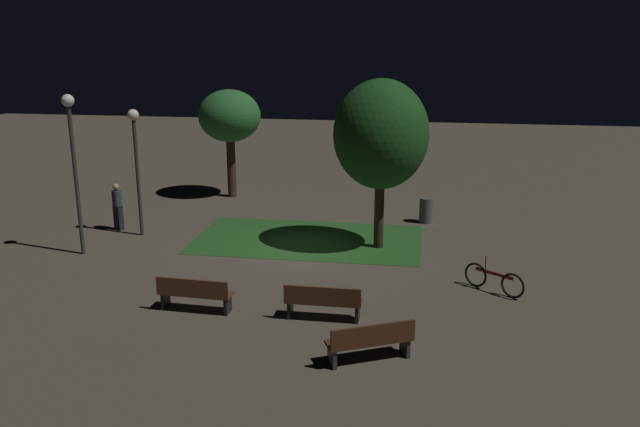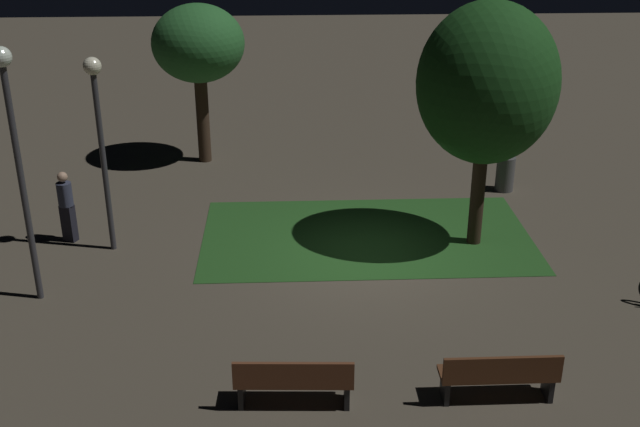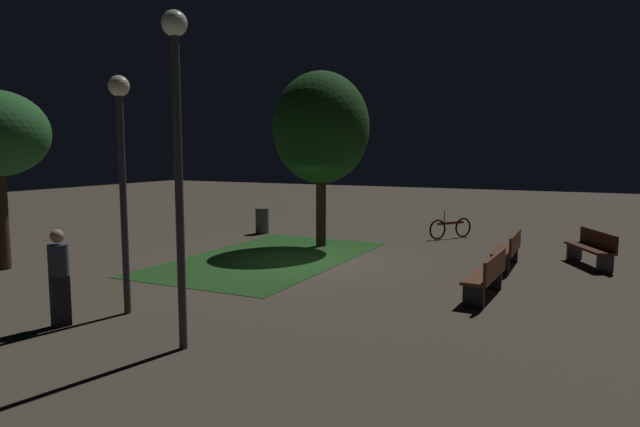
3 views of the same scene
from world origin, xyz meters
name	(u,v)px [view 1 (image 1 of 3)]	position (x,y,z in m)	size (l,w,h in m)	color
ground_plane	(298,249)	(0.00, 0.00, 0.00)	(60.00, 60.00, 0.00)	#4C4438
grass_lawn	(308,239)	(0.14, 1.02, 0.01)	(7.27, 4.11, 0.01)	#23511E
bench_near_trees	(195,293)	(-1.56, -4.95, 0.48)	(1.82, 0.57, 0.88)	brown
bench_back_row	(323,301)	(1.56, -4.95, 0.48)	(1.80, 0.48, 0.88)	#512D19
bench_lawn_edge	(371,340)	(2.82, -6.78, 0.48)	(1.83, 1.22, 0.88)	#422314
tree_right_canopy	(230,117)	(-3.89, 6.16, 3.24)	(2.46, 2.46, 4.32)	#38281C
tree_lawn_side	(381,135)	(2.46, 0.60, 3.53)	(2.87, 2.87, 5.21)	#2D2116
lamp_post_plaza_west	(136,150)	(-5.37, 0.64, 2.86)	(0.36, 0.36, 4.16)	#333338
lamp_post_path_center	(73,148)	(-6.36, -1.42, 3.24)	(0.36, 0.36, 4.80)	#333338
trash_bin	(426,210)	(3.91, 3.58, 0.44)	(0.46, 0.46, 0.89)	#4C4C4C
bicycle	(494,280)	(5.66, -2.58, 0.34)	(1.44, 1.08, 0.93)	black
pedestrian	(117,206)	(-6.39, 1.09, 0.85)	(0.34, 0.32, 1.61)	black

